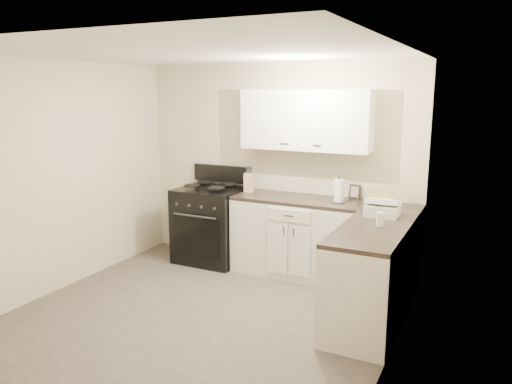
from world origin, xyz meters
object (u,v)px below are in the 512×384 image
at_px(paper_towel, 339,191).
at_px(countertop_grill, 382,210).
at_px(knife_block, 249,183).
at_px(stove, 211,226).
at_px(wicker_basket, 380,201).

bearing_deg(paper_towel, countertop_grill, -34.61).
height_order(knife_block, paper_towel, paper_towel).
distance_m(stove, countertop_grill, 2.35).
bearing_deg(knife_block, stove, -179.08).
bearing_deg(knife_block, wicker_basket, -8.81).
relative_size(paper_towel, countertop_grill, 0.82).
xyz_separation_m(knife_block, paper_towel, (1.17, -0.07, 0.01)).
height_order(paper_towel, countertop_grill, paper_towel).
height_order(paper_towel, wicker_basket, paper_towel).
bearing_deg(stove, countertop_grill, -9.67).
relative_size(wicker_basket, countertop_grill, 0.87).
xyz_separation_m(stove, countertop_grill, (2.25, -0.38, 0.54)).
xyz_separation_m(wicker_basket, countertop_grill, (0.13, -0.47, 0.01)).
relative_size(stove, wicker_basket, 3.58).
height_order(wicker_basket, countertop_grill, countertop_grill).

